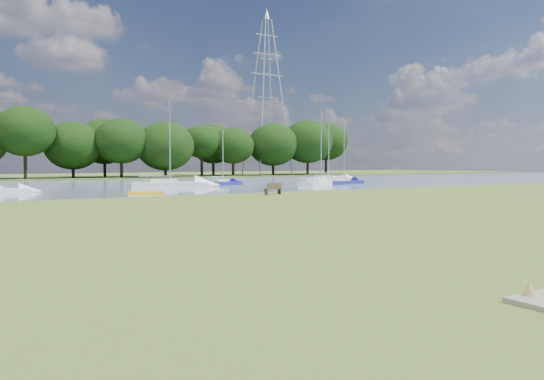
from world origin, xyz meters
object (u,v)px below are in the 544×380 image
sailboat_0 (321,181)px  sailboat_1 (223,182)px  kayak (146,193)px  sailboat_5 (169,182)px  sailboat_6 (344,181)px  riverbank_bench (273,189)px  pylon (267,72)px  sailboat_3 (328,178)px

sailboat_0 → sailboat_1: (-10.26, 5.03, -0.00)m
kayak → sailboat_0: size_ratio=0.32×
sailboat_5 → sailboat_6: sailboat_5 is taller
riverbank_bench → sailboat_1: sailboat_1 is taller
riverbank_bench → pylon: 61.35m
riverbank_bench → sailboat_6: size_ratio=0.22×
sailboat_3 → sailboat_6: 6.89m
pylon → sailboat_0: size_ratio=3.49×
sailboat_5 → sailboat_1: bearing=25.4°
sailboat_1 → sailboat_3: (16.46, 1.83, 0.10)m
pylon → sailboat_6: size_ratio=4.34×
pylon → sailboat_0: bearing=-111.6°
sailboat_0 → sailboat_6: 3.76m
pylon → sailboat_3: 38.57m
pylon → sailboat_5: bearing=-133.2°
sailboat_0 → sailboat_3: (6.20, 6.86, 0.10)m
riverbank_bench → sailboat_1: 16.95m
kayak → sailboat_6: 27.89m
kayak → sailboat_3: bearing=43.0°
riverbank_bench → pylon: pylon is taller
sailboat_1 → sailboat_3: 16.56m
sailboat_1 → sailboat_5: bearing=167.4°
sailboat_6 → sailboat_3: bearing=64.9°
kayak → pylon: pylon is taller
riverbank_bench → sailboat_0: sailboat_0 is taller
sailboat_3 → sailboat_5: size_ratio=1.02×
pylon → sailboat_1: size_ratio=4.92×
sailboat_0 → sailboat_6: bearing=-18.3°
riverbank_bench → kayak: size_ratio=0.56×
sailboat_1 → sailboat_5: sailboat_5 is taller
sailboat_1 → sailboat_6: size_ratio=0.88×
sailboat_1 → riverbank_bench: bearing=-117.7°
sailboat_3 → sailboat_1: bearing=-160.8°
sailboat_6 → kayak: bearing=-168.4°
riverbank_bench → sailboat_1: (3.18, 16.65, -0.02)m
pylon → sailboat_3: bearing=-106.1°
sailboat_1 → sailboat_6: (13.99, -4.60, -0.02)m
kayak → sailboat_0: (23.11, 7.12, 0.28)m
pylon → sailboat_5: pylon is taller
riverbank_bench → sailboat_5: sailboat_5 is taller
kayak → pylon: size_ratio=0.09×
kayak → pylon: bearing=67.6°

